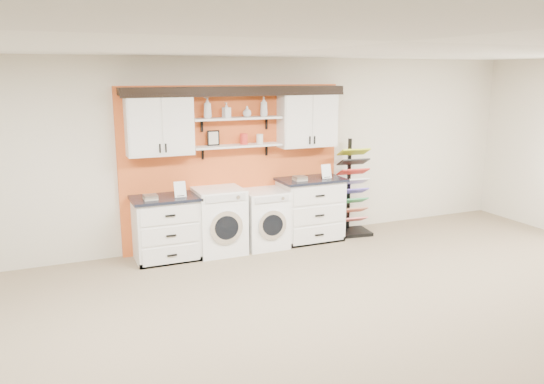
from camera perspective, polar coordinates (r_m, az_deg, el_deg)
name	(u,v)px	position (r m, az deg, el deg)	size (l,w,h in m)	color
floor	(384,371)	(5.02, 12.00, -18.32)	(10.00, 10.00, 0.00)	#88775B
ceiling	(401,41)	(4.33, 13.75, 15.45)	(10.00, 10.00, 0.00)	white
wall_back	(233,153)	(7.99, -4.20, 4.23)	(10.00, 10.00, 0.00)	beige
accent_panel	(234,166)	(7.99, -4.09, 2.78)	(3.40, 0.07, 2.40)	#DB5B25
upper_cabinet_left	(159,125)	(7.44, -12.04, 7.10)	(0.90, 0.35, 0.84)	white
upper_cabinet_right	(307,119)	(8.19, 3.79, 7.82)	(0.90, 0.35, 0.84)	white
shelf_lower	(238,146)	(7.79, -3.73, 4.98)	(1.32, 0.28, 0.03)	white
shelf_upper	(237,118)	(7.74, -3.77, 7.92)	(1.32, 0.28, 0.03)	white
crown_molding	(236,90)	(7.73, -3.85, 10.86)	(3.30, 0.41, 0.13)	black
picture_frame	(213,138)	(7.71, -6.33, 5.79)	(0.18, 0.02, 0.22)	black
canister_red	(244,139)	(7.81, -3.05, 5.72)	(0.11, 0.11, 0.16)	red
canister_cream	(260,139)	(7.90, -1.33, 5.74)	(0.10, 0.10, 0.14)	silver
base_cabinet_left	(166,228)	(7.56, -11.32, -3.83)	(0.92, 0.66, 0.90)	white
base_cabinet_right	(310,209)	(8.28, 4.13, -1.88)	(1.01, 0.66, 0.99)	white
washer	(219,221)	(7.74, -5.71, -3.08)	(0.68, 0.71, 0.95)	white
dryer	(264,218)	(7.98, -0.90, -2.85)	(0.62, 0.71, 0.87)	white
sample_rack	(352,204)	(8.68, 8.57, -1.24)	(0.62, 0.53, 1.54)	black
soap_bottle_a	(208,108)	(7.60, -6.95, 8.98)	(0.11, 0.11, 0.29)	silver
soap_bottle_b	(226,110)	(7.68, -4.92, 8.78)	(0.10, 0.10, 0.21)	silver
soap_bottle_c	(247,111)	(7.79, -2.70, 8.65)	(0.12, 0.12, 0.16)	silver
soap_bottle_d	(264,106)	(7.88, -0.88, 9.18)	(0.11, 0.11, 0.29)	silver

